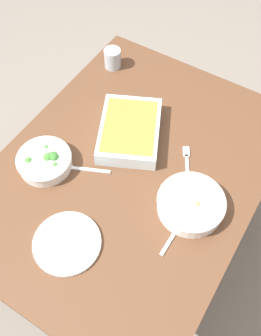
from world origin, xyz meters
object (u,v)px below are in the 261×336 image
object	(u,v)px
stew_bowl	(191,204)
drink_cup	(113,59)
spoon_by_broccoli	(80,168)
fork_on_table	(187,163)
baking_dish	(130,130)
side_plate	(67,243)
broccoli_bowl	(45,161)
spoon_by_stew	(178,227)

from	to	relation	value
stew_bowl	drink_cup	xyz separation A→B (m)	(0.45, 0.61, 0.01)
spoon_by_broccoli	fork_on_table	size ratio (longest dim) A/B	1.03
spoon_by_broccoli	fork_on_table	world-z (taller)	spoon_by_broccoli
baking_dish	side_plate	xyz separation A→B (m)	(-0.48, -0.06, -0.03)
stew_bowl	broccoli_bowl	xyz separation A→B (m)	(-0.12, 0.52, -0.00)
baking_dish	fork_on_table	world-z (taller)	baking_dish
spoon_by_stew	spoon_by_broccoli	xyz separation A→B (m)	(0.02, 0.41, 0.00)
stew_bowl	spoon_by_stew	distance (m)	0.09
broccoli_bowl	spoon_by_broccoli	size ratio (longest dim) A/B	1.19
side_plate	spoon_by_stew	xyz separation A→B (m)	(0.24, -0.28, -0.00)
broccoli_bowl	baking_dish	distance (m)	0.33
spoon_by_stew	fork_on_table	distance (m)	0.26
side_plate	baking_dish	bearing A→B (deg)	7.41
broccoli_bowl	fork_on_table	distance (m)	0.51
broccoli_bowl	spoon_by_broccoli	world-z (taller)	broccoli_bowl
spoon_by_stew	side_plate	bearing A→B (deg)	130.75
stew_bowl	spoon_by_stew	bearing A→B (deg)	179.74
spoon_by_stew	spoon_by_broccoli	bearing A→B (deg)	87.77
stew_bowl	fork_on_table	distance (m)	0.18
spoon_by_stew	fork_on_table	bearing A→B (deg)	20.72
baking_dish	fork_on_table	size ratio (longest dim) A/B	2.26
drink_cup	stew_bowl	bearing A→B (deg)	-126.49
side_plate	fork_on_table	world-z (taller)	side_plate
spoon_by_broccoli	broccoli_bowl	bearing A→B (deg)	114.10
spoon_by_broccoli	side_plate	bearing A→B (deg)	-151.94
broccoli_bowl	side_plate	xyz separation A→B (m)	(-0.20, -0.25, -0.02)
spoon_by_broccoli	drink_cup	bearing A→B (deg)	20.74
stew_bowl	side_plate	distance (m)	0.42
drink_cup	side_plate	size ratio (longest dim) A/B	0.39
stew_bowl	baking_dish	bearing A→B (deg)	65.01
stew_bowl	fork_on_table	bearing A→B (deg)	30.22
baking_dish	fork_on_table	xyz separation A→B (m)	(0.00, -0.25, -0.03)
side_plate	stew_bowl	bearing A→B (deg)	-40.61
fork_on_table	side_plate	bearing A→B (deg)	159.04
broccoli_bowl	baking_dish	xyz separation A→B (m)	(0.28, -0.19, 0.00)
baking_dish	side_plate	world-z (taller)	baking_dish
broccoli_bowl	side_plate	world-z (taller)	broccoli_bowl
baking_dish	drink_cup	world-z (taller)	drink_cup
baking_dish	spoon_by_broccoli	distance (m)	0.24
side_plate	fork_on_table	size ratio (longest dim) A/B	1.36
broccoli_bowl	spoon_by_stew	distance (m)	0.53
side_plate	spoon_by_stew	size ratio (longest dim) A/B	1.26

